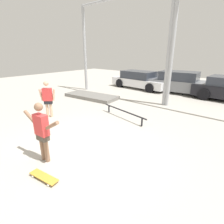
# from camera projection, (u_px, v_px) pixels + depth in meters

# --- Properties ---
(ground_plane) EXTENTS (36.00, 36.00, 0.00)m
(ground_plane) POSITION_uv_depth(u_px,v_px,m) (83.00, 148.00, 5.30)
(ground_plane) COLOR #B2ADA3
(skateboarder) EXTENTS (1.40, 0.23, 1.60)m
(skateboarder) POSITION_uv_depth(u_px,v_px,m) (42.00, 130.00, 4.41)
(skateboarder) COLOR #8C664C
(skateboarder) RESTS_ON ground_plane
(skateboard) EXTENTS (0.81, 0.34, 0.08)m
(skateboard) POSITION_uv_depth(u_px,v_px,m) (44.00, 177.00, 3.98)
(skateboard) COLOR gold
(skateboard) RESTS_ON ground_plane
(manual_pad) EXTENTS (3.49, 1.71, 0.20)m
(manual_pad) POSITION_uv_depth(u_px,v_px,m) (91.00, 96.00, 10.94)
(manual_pad) COLOR slate
(manual_pad) RESTS_ON ground_plane
(grind_rail) EXTENTS (2.53, 0.56, 0.36)m
(grind_rail) POSITION_uv_depth(u_px,v_px,m) (124.00, 112.00, 7.52)
(grind_rail) COLOR black
(grind_rail) RESTS_ON ground_plane
(canopy_support_left) EXTENTS (6.44, 0.20, 5.67)m
(canopy_support_left) POSITION_uv_depth(u_px,v_px,m) (119.00, 37.00, 10.28)
(canopy_support_left) COLOR #A5A8AD
(canopy_support_left) RESTS_ON ground_plane
(parked_car_white) EXTENTS (4.64, 2.05, 1.31)m
(parked_car_white) POSITION_uv_depth(u_px,v_px,m) (139.00, 80.00, 13.65)
(parked_car_white) COLOR white
(parked_car_white) RESTS_ON ground_plane
(parked_car_grey) EXTENTS (4.56, 2.19, 1.47)m
(parked_car_grey) POSITION_uv_depth(u_px,v_px,m) (180.00, 83.00, 12.06)
(parked_car_grey) COLOR slate
(parked_car_grey) RESTS_ON ground_plane
(bystander) EXTENTS (0.57, 0.53, 1.60)m
(bystander) POSITION_uv_depth(u_px,v_px,m) (48.00, 98.00, 7.48)
(bystander) COLOR #DBAD89
(bystander) RESTS_ON ground_plane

